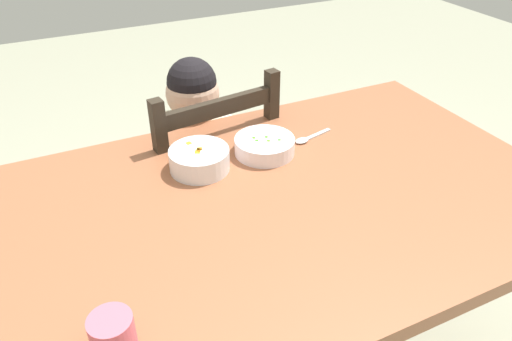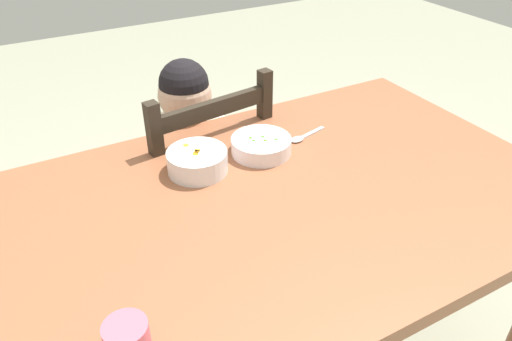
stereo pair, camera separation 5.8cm
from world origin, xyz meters
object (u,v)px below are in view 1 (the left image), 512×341
at_px(bowl_of_peas, 265,145).
at_px(drinking_cup, 113,334).
at_px(dining_table, 267,230).
at_px(child_figure, 200,153).
at_px(spoon, 307,139).
at_px(bowl_of_carrots, 199,159).
at_px(dining_chair, 204,195).

relative_size(bowl_of_peas, drinking_cup, 2.20).
relative_size(dining_table, bowl_of_peas, 8.93).
bearing_deg(dining_table, child_figure, 90.63).
bearing_deg(child_figure, spoon, -49.38).
xyz_separation_m(child_figure, drinking_cup, (-0.42, -0.76, 0.17)).
bearing_deg(dining_table, bowl_of_carrots, 116.97).
height_order(bowl_of_carrots, drinking_cup, drinking_cup).
height_order(dining_chair, bowl_of_carrots, dining_chair).
bearing_deg(drinking_cup, dining_chair, 60.84).
bearing_deg(spoon, bowl_of_carrots, -178.04).
relative_size(dining_chair, child_figure, 0.97).
relative_size(dining_chair, spoon, 6.64).
distance_m(bowl_of_carrots, spoon, 0.34).
xyz_separation_m(bowl_of_carrots, drinking_cup, (-0.33, -0.47, 0.01)).
bearing_deg(bowl_of_peas, spoon, 4.59).
relative_size(dining_table, dining_chair, 1.65).
relative_size(bowl_of_carrots, spoon, 1.16).
relative_size(dining_chair, bowl_of_carrots, 5.72).
relative_size(bowl_of_carrots, drinking_cup, 2.09).
xyz_separation_m(dining_table, dining_chair, (0.00, 0.50, -0.22)).
xyz_separation_m(dining_chair, child_figure, (-0.01, -0.01, 0.18)).
bearing_deg(child_figure, bowl_of_peas, -71.78).
height_order(child_figure, drinking_cup, child_figure).
bearing_deg(dining_chair, child_figure, -140.24).
height_order(dining_table, spoon, spoon).
distance_m(spoon, drinking_cup, 0.82).
distance_m(dining_table, bowl_of_carrots, 0.26).
relative_size(bowl_of_peas, spoon, 1.22).
bearing_deg(child_figure, drinking_cup, -118.95).
distance_m(dining_table, drinking_cup, 0.52).
bearing_deg(bowl_of_peas, drinking_cup, -137.82).
distance_m(child_figure, bowl_of_peas, 0.35).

